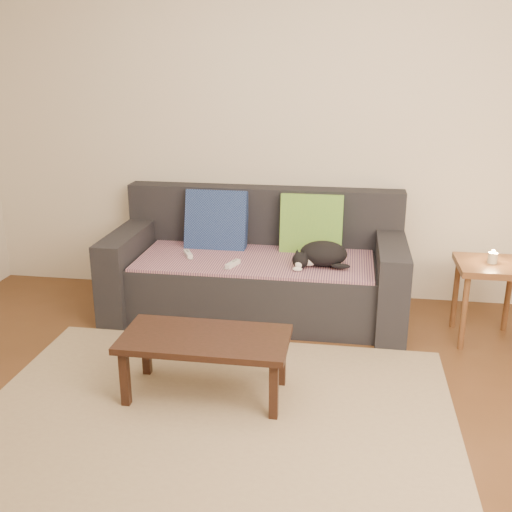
% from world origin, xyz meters
% --- Properties ---
extents(ground, '(4.50, 4.50, 0.00)m').
position_xyz_m(ground, '(0.00, 0.00, 0.00)').
color(ground, brown).
rests_on(ground, ground).
extents(back_wall, '(4.50, 0.04, 2.60)m').
position_xyz_m(back_wall, '(0.00, 2.00, 1.30)').
color(back_wall, beige).
rests_on(back_wall, ground).
extents(sofa, '(2.10, 0.94, 0.87)m').
position_xyz_m(sofa, '(0.00, 1.57, 0.31)').
color(sofa, '#232328').
rests_on(sofa, ground).
extents(throw_blanket, '(1.66, 0.74, 0.02)m').
position_xyz_m(throw_blanket, '(0.00, 1.48, 0.43)').
color(throw_blanket, '#482C53').
rests_on(throw_blanket, sofa).
extents(cushion_navy, '(0.46, 0.24, 0.48)m').
position_xyz_m(cushion_navy, '(-0.34, 1.74, 0.63)').
color(cushion_navy, navy).
rests_on(cushion_navy, throw_blanket).
extents(cushion_green, '(0.45, 0.18, 0.47)m').
position_xyz_m(cushion_green, '(0.38, 1.74, 0.63)').
color(cushion_green, '#0E5D3B').
rests_on(cushion_green, throw_blanket).
extents(cat, '(0.40, 0.29, 0.17)m').
position_xyz_m(cat, '(0.47, 1.39, 0.52)').
color(cat, black).
rests_on(cat, throw_blanket).
extents(wii_remote_a, '(0.10, 0.15, 0.03)m').
position_xyz_m(wii_remote_a, '(-0.48, 1.45, 0.46)').
color(wii_remote_a, white).
rests_on(wii_remote_a, throw_blanket).
extents(wii_remote_b, '(0.08, 0.15, 0.03)m').
position_xyz_m(wii_remote_b, '(-0.13, 1.29, 0.46)').
color(wii_remote_b, white).
rests_on(wii_remote_b, throw_blanket).
extents(side_table, '(0.43, 0.43, 0.54)m').
position_xyz_m(side_table, '(1.57, 1.33, 0.44)').
color(side_table, brown).
rests_on(side_table, ground).
extents(candle, '(0.06, 0.06, 0.09)m').
position_xyz_m(candle, '(1.57, 1.33, 0.58)').
color(candle, beige).
rests_on(candle, side_table).
extents(rug, '(2.50, 1.80, 0.01)m').
position_xyz_m(rug, '(0.00, 0.15, 0.01)').
color(rug, tan).
rests_on(rug, ground).
extents(coffee_table, '(0.91, 0.45, 0.36)m').
position_xyz_m(coffee_table, '(-0.09, 0.34, 0.32)').
color(coffee_table, black).
rests_on(coffee_table, rug).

